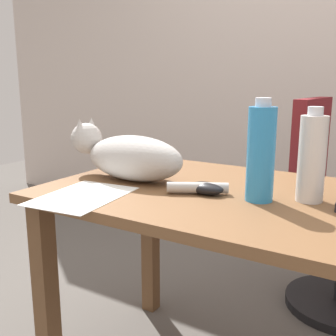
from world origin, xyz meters
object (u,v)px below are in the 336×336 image
object	(u,v)px
cat	(129,156)
spray_bottle	(261,153)
computer_mouse	(206,188)
office_chair	(336,219)
water_bottle	(312,158)

from	to	relation	value
cat	spray_bottle	size ratio (longest dim) A/B	2.16
computer_mouse	spray_bottle	distance (m)	0.19
cat	computer_mouse	distance (m)	0.31
office_chair	computer_mouse	xyz separation A→B (m)	(-0.25, -0.83, 0.30)
water_bottle	spray_bottle	xyz separation A→B (m)	(-0.12, -0.07, 0.01)
computer_mouse	water_bottle	xyz separation A→B (m)	(0.28, 0.09, 0.10)
computer_mouse	office_chair	bearing A→B (deg)	73.37
office_chair	water_bottle	bearing A→B (deg)	-87.80
cat	water_bottle	distance (m)	0.58
office_chair	water_bottle	size ratio (longest dim) A/B	3.66
office_chair	cat	distance (m)	1.03
water_bottle	office_chair	bearing A→B (deg)	92.20
cat	spray_bottle	xyz separation A→B (m)	(0.46, -0.01, 0.05)
spray_bottle	computer_mouse	bearing A→B (deg)	-172.12
office_chair	computer_mouse	bearing A→B (deg)	-106.63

